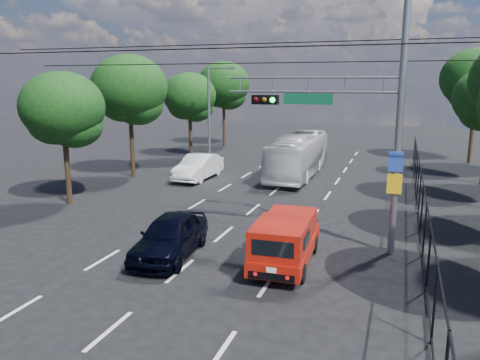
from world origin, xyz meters
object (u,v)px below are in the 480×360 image
at_px(red_pickup, 286,239).
at_px(signal_mast, 364,107).
at_px(white_bus, 298,155).
at_px(white_van, 198,167).
at_px(navy_hatchback, 170,236).

bearing_deg(red_pickup, signal_mast, 47.40).
distance_m(white_bus, white_van, 6.61).
distance_m(red_pickup, navy_hatchback, 4.11).
xyz_separation_m(signal_mast, red_pickup, (-2.14, -2.32, -4.32)).
relative_size(signal_mast, red_pickup, 2.02).
height_order(red_pickup, white_van, red_pickup).
distance_m(navy_hatchback, white_van, 13.47).
relative_size(navy_hatchback, white_bus, 0.45).
bearing_deg(red_pickup, navy_hatchback, -172.34).
height_order(white_bus, white_van, white_bus).
bearing_deg(red_pickup, white_bus, 100.62).
relative_size(red_pickup, white_bus, 0.48).
xyz_separation_m(signal_mast, white_bus, (-5.00, 12.94, -3.89)).
bearing_deg(navy_hatchback, white_van, 103.84).
xyz_separation_m(signal_mast, navy_hatchback, (-6.21, -2.87, -4.49)).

